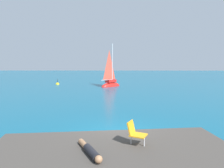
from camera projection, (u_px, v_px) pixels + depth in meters
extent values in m
plane|color=#0F5675|center=(117.00, 134.00, 10.41)|extent=(160.00, 160.00, 0.00)
cube|color=#423D38|center=(115.00, 166.00, 6.45)|extent=(8.58, 5.69, 0.69)
cube|color=#383E30|center=(134.00, 141.00, 9.42)|extent=(1.48, 1.38, 0.74)
cube|color=#484033|center=(87.00, 147.00, 8.76)|extent=(1.64, 1.54, 0.88)
ellipsoid|color=red|center=(111.00, 86.00, 30.77)|extent=(3.29, 3.42, 1.21)
cube|color=red|center=(111.00, 81.00, 30.69)|extent=(1.67, 1.71, 0.40)
cylinder|color=#B7B7BC|center=(112.00, 63.00, 30.67)|extent=(0.13, 0.13, 5.52)
cylinder|color=#B2B2B7|center=(107.00, 80.00, 30.12)|extent=(1.58, 1.69, 0.11)
pyramid|color=#DB4C38|center=(109.00, 65.00, 30.25)|extent=(1.25, 1.34, 4.19)
cylinder|color=black|center=(92.00, 152.00, 6.34)|extent=(0.61, 0.91, 0.24)
cylinder|color=#9E704C|center=(84.00, 145.00, 7.02)|extent=(0.47, 0.71, 0.18)
sphere|color=#9E704C|center=(99.00, 159.00, 5.85)|extent=(0.22, 0.22, 0.22)
cube|color=orange|center=(138.00, 135.00, 7.17)|extent=(0.67, 0.65, 0.04)
cube|color=orange|center=(131.00, 128.00, 7.26)|extent=(0.34, 0.50, 0.45)
cylinder|color=silver|center=(144.00, 141.00, 7.10)|extent=(0.04, 0.04, 0.35)
cylinder|color=silver|center=(131.00, 139.00, 7.30)|extent=(0.04, 0.04, 0.35)
sphere|color=yellow|center=(58.00, 84.00, 33.78)|extent=(0.56, 0.56, 0.56)
cylinder|color=black|center=(57.00, 81.00, 33.73)|extent=(0.06, 0.06, 0.60)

